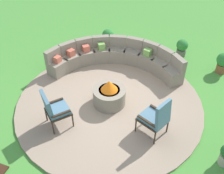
{
  "coord_description": "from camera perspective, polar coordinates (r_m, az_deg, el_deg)",
  "views": [
    {
      "loc": [
        1.94,
        -5.0,
        5.15
      ],
      "look_at": [
        0.0,
        0.2,
        0.45
      ],
      "focal_mm": 44.28,
      "sensor_mm": 36.0,
      "label": 1
    }
  ],
  "objects": [
    {
      "name": "potted_plant_1",
      "position": [
        8.97,
        21.97,
        4.82
      ],
      "size": [
        0.42,
        0.42,
        0.66
      ],
      "color": "brown",
      "rests_on": "ground_plane"
    },
    {
      "name": "potted_plant_0",
      "position": [
        9.4,
        14.24,
        7.98
      ],
      "size": [
        0.38,
        0.38,
        0.59
      ],
      "color": "#605B56",
      "rests_on": "ground_plane"
    },
    {
      "name": "lounge_chair_front_left",
      "position": [
        6.6,
        -11.87,
        -4.36
      ],
      "size": [
        0.75,
        0.78,
        1.07
      ],
      "rotation": [
        0.0,
        0.0,
        5.58
      ],
      "color": "#2D2319",
      "rests_on": "patio_circle"
    },
    {
      "name": "fire_pit",
      "position": [
        7.2,
        -0.56,
        -1.57
      ],
      "size": [
        0.85,
        0.85,
        0.74
      ],
      "color": "gray",
      "rests_on": "patio_circle"
    },
    {
      "name": "patio_circle",
      "position": [
        7.42,
        -0.54,
        -3.41
      ],
      "size": [
        4.95,
        4.95,
        0.06
      ],
      "primitive_type": "cylinder",
      "color": "gray",
      "rests_on": "ground_plane"
    },
    {
      "name": "lounge_chair_front_right",
      "position": [
        6.34,
        9.13,
        -6.22
      ],
      "size": [
        0.77,
        0.73,
        1.07
      ],
      "rotation": [
        0.0,
        0.0,
        7.45
      ],
      "color": "#2D2319",
      "rests_on": "patio_circle"
    },
    {
      "name": "potted_plant_3",
      "position": [
        9.59,
        -0.81,
        10.14
      ],
      "size": [
        0.41,
        0.41,
        0.65
      ],
      "color": "brown",
      "rests_on": "ground_plane"
    },
    {
      "name": "curved_stone_bench",
      "position": [
        8.48,
        0.73,
        5.97
      ],
      "size": [
        3.92,
        1.9,
        0.8
      ],
      "color": "gray",
      "rests_on": "patio_circle"
    },
    {
      "name": "ground_plane",
      "position": [
        7.44,
        -0.54,
        -3.58
      ],
      "size": [
        24.0,
        24.0,
        0.0
      ],
      "primitive_type": "plane",
      "color": "#478C38"
    }
  ]
}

